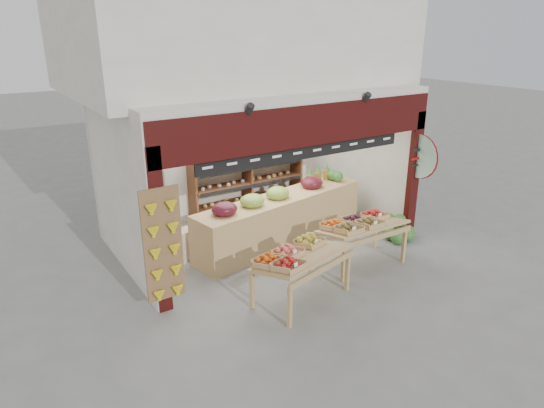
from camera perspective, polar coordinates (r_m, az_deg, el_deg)
The scene contains 11 objects.
ground at distance 9.95m, azimuth 0.28°, elevation -4.93°, with size 60.00×60.00×0.00m, color slate.
shop_structure at distance 10.41m, azimuth -4.79°, elevation 18.44°, with size 6.36×5.12×5.40m.
banana_board at distance 7.42m, azimuth -12.60°, elevation -5.05°, with size 0.60×0.15×1.80m.
gift_sign at distance 10.29m, azimuth 16.91°, elevation 5.40°, with size 0.04×0.93×0.92m.
back_shelving at distance 11.39m, azimuth -2.91°, elevation 4.31°, with size 2.87×0.47×1.78m.
refrigerator at distance 10.16m, azimuth -14.47°, elevation 0.05°, with size 0.65×0.65×1.67m, color #B8BABF.
cardboard_stack at distance 9.60m, azimuth -9.36°, elevation -4.73°, with size 1.00×0.82×0.61m.
mid_counter at distance 9.90m, azimuth 1.04°, elevation -1.65°, with size 4.07×1.46×1.23m.
display_table_left at distance 7.73m, azimuth 2.67°, elevation -6.27°, with size 1.77×1.26×1.02m.
display_table_right at distance 9.06m, azimuth 10.17°, elevation -2.45°, with size 1.60×0.91×1.01m.
watermelon_pile at distance 10.56m, azimuth 14.60°, elevation -2.97°, with size 0.75×0.70×0.53m.
Camera 1 is at (-4.92, -7.56, 4.21)m, focal length 32.00 mm.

